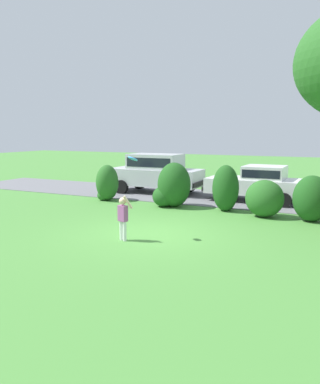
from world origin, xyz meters
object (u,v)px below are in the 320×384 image
parked_sedan (259,182)px  frisbee (133,159)px  parked_suv (156,171)px  child_thrower (123,215)px

parked_sedan → frisbee: (-1.95, -7.47, 1.41)m
parked_sedan → frisbee: 7.85m
parked_sedan → parked_suv: size_ratio=0.94×
child_thrower → frisbee: size_ratio=4.28×
parked_suv → frisbee: (3.14, -7.75, 1.18)m
parked_suv → child_thrower: (3.02, -8.11, -0.36)m
parked_suv → child_thrower: parked_suv is taller
parked_suv → child_thrower: 8.66m
frisbee → parked_suv: bearing=112.1°
frisbee → parked_sedan: bearing=75.4°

